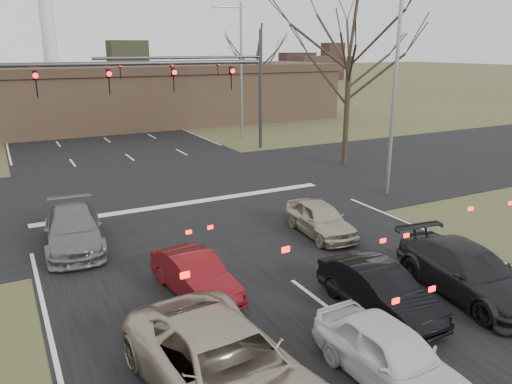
% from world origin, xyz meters
% --- Properties ---
extents(ground, '(360.00, 360.00, 0.00)m').
position_xyz_m(ground, '(0.00, 0.00, 0.00)').
color(ground, '#464725').
rests_on(ground, ground).
extents(road_main, '(14.00, 300.00, 0.02)m').
position_xyz_m(road_main, '(0.00, 60.00, 0.01)').
color(road_main, black).
rests_on(road_main, ground).
extents(road_cross, '(200.00, 14.00, 0.02)m').
position_xyz_m(road_cross, '(0.00, 15.00, 0.01)').
color(road_cross, black).
rests_on(road_cross, ground).
extents(building, '(42.40, 10.40, 5.30)m').
position_xyz_m(building, '(2.00, 38.00, 2.67)').
color(building, '#866248').
rests_on(building, ground).
extents(mast_arm_near, '(12.12, 0.24, 8.00)m').
position_xyz_m(mast_arm_near, '(-5.23, 13.00, 5.07)').
color(mast_arm_near, '#383A3D').
rests_on(mast_arm_near, ground).
extents(mast_arm_far, '(11.12, 0.24, 8.00)m').
position_xyz_m(mast_arm_far, '(6.18, 23.00, 5.02)').
color(mast_arm_far, '#383A3D').
rests_on(mast_arm_far, ground).
extents(streetlight_right_near, '(2.34, 0.25, 10.00)m').
position_xyz_m(streetlight_right_near, '(8.82, 10.00, 5.59)').
color(streetlight_right_near, gray).
rests_on(streetlight_right_near, ground).
extents(streetlight_right_far, '(2.34, 0.25, 10.00)m').
position_xyz_m(streetlight_right_far, '(9.32, 27.00, 5.59)').
color(streetlight_right_far, gray).
rests_on(streetlight_right_far, ground).
extents(tree_right_near, '(6.90, 6.90, 11.50)m').
position_xyz_m(tree_right_near, '(11.00, 16.00, 8.90)').
color(tree_right_near, black).
rests_on(tree_right_near, ground).
extents(tree_right_far, '(5.40, 5.40, 9.00)m').
position_xyz_m(tree_right_far, '(15.00, 35.00, 6.96)').
color(tree_right_far, black).
rests_on(tree_right_far, ground).
extents(car_silver_suv, '(3.04, 5.83, 1.57)m').
position_xyz_m(car_silver_suv, '(-4.00, 0.14, 0.78)').
color(car_silver_suv, '#AFA08D').
rests_on(car_silver_suv, ground).
extents(car_white_sedan, '(1.71, 3.95, 1.33)m').
position_xyz_m(car_white_sedan, '(-0.68, -0.90, 0.66)').
color(car_white_sedan, silver).
rests_on(car_white_sedan, ground).
extents(car_black_hatch, '(1.39, 3.91, 1.29)m').
position_xyz_m(car_black_hatch, '(1.08, 1.50, 0.64)').
color(car_black_hatch, black).
rests_on(car_black_hatch, ground).
extents(car_charcoal_sedan, '(2.55, 5.05, 1.41)m').
position_xyz_m(car_charcoal_sedan, '(4.00, 1.10, 0.70)').
color(car_charcoal_sedan, black).
rests_on(car_charcoal_sedan, ground).
extents(car_grey_ahead, '(2.36, 4.85, 1.36)m').
position_xyz_m(car_grey_ahead, '(-5.41, 9.96, 0.68)').
color(car_grey_ahead, slate).
rests_on(car_grey_ahead, ground).
extents(car_red_ahead, '(1.66, 3.72, 1.19)m').
position_xyz_m(car_red_ahead, '(-2.88, 4.70, 0.59)').
color(car_red_ahead, maroon).
rests_on(car_red_ahead, ground).
extents(car_silver_ahead, '(1.84, 3.82, 1.26)m').
position_xyz_m(car_silver_ahead, '(3.00, 7.00, 0.63)').
color(car_silver_ahead, '#B4AA91').
rests_on(car_silver_ahead, ground).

